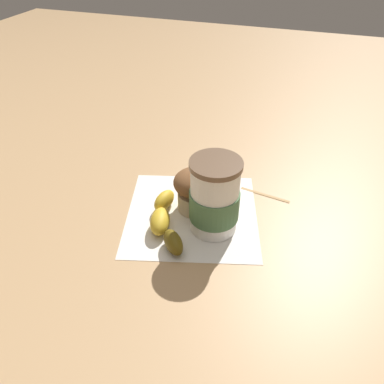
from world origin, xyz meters
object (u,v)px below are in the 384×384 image
Objects in this scene: sugar_packet at (202,170)px; coffee_cup at (214,199)px; banana at (164,221)px; muffin at (194,189)px.

coffee_cup is at bearing 113.64° from sugar_packet.
coffee_cup is 0.90× the size of banana.
coffee_cup reaches higher than sugar_packet.
muffin is at bearing -37.93° from coffee_cup.
muffin is (0.05, -0.04, -0.02)m from coffee_cup.
muffin reaches higher than banana.
banana is 3.34× the size of sugar_packet.
banana is (0.03, 0.08, -0.03)m from muffin.
sugar_packet is at bearing -80.12° from muffin.
sugar_packet is (-0.01, -0.21, -0.02)m from banana.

